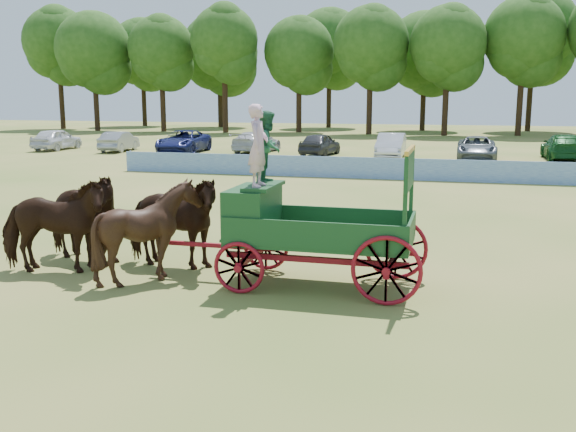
{
  "coord_description": "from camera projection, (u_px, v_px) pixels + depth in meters",
  "views": [
    {
      "loc": [
        3.37,
        -13.26,
        4.01
      ],
      "look_at": [
        -0.35,
        0.69,
        1.3
      ],
      "focal_mm": 40.0,
      "sensor_mm": 36.0,
      "label": 1
    }
  ],
  "objects": [
    {
      "name": "parked_cars",
      "position": [
        400.0,
        145.0,
        42.61
      ],
      "size": [
        52.87,
        7.26,
        1.62
      ],
      "color": "silver",
      "rests_on": "ground"
    },
    {
      "name": "horse_wheel_left",
      "position": [
        149.0,
        231.0,
        13.94
      ],
      "size": [
        2.21,
        2.02,
        2.22
      ],
      "primitive_type": "imported",
      "rotation": [
        0.0,
        0.0,
        1.69
      ],
      "color": "black",
      "rests_on": "ground"
    },
    {
      "name": "horse_lead_right",
      "position": [
        80.0,
        217.0,
        15.59
      ],
      "size": [
        2.83,
        1.78,
        2.21
      ],
      "primitive_type": "imported",
      "rotation": [
        0.0,
        0.0,
        1.33
      ],
      "color": "black",
      "rests_on": "ground"
    },
    {
      "name": "farm_dray",
      "position": [
        287.0,
        208.0,
        13.63
      ],
      "size": [
        6.0,
        2.0,
        3.85
      ],
      "color": "maroon",
      "rests_on": "ground"
    },
    {
      "name": "sponsor_banner",
      "position": [
        366.0,
        168.0,
        31.44
      ],
      "size": [
        26.0,
        0.08,
        1.05
      ],
      "primitive_type": "cube",
      "color": "#1E51A4",
      "rests_on": "ground"
    },
    {
      "name": "ground",
      "position": [
        295.0,
        280.0,
        14.19
      ],
      "size": [
        160.0,
        160.0,
        0.0
      ],
      "primitive_type": "plane",
      "color": "#A08748",
      "rests_on": "ground"
    },
    {
      "name": "horse_lead_left",
      "position": [
        53.0,
        226.0,
        14.55
      ],
      "size": [
        2.83,
        1.77,
        2.21
      ],
      "primitive_type": "imported",
      "rotation": [
        0.0,
        0.0,
        1.81
      ],
      "color": "black",
      "rests_on": "ground"
    },
    {
      "name": "treeline",
      "position": [
        378.0,
        43.0,
        71.29
      ],
      "size": [
        92.79,
        23.42,
        15.9
      ],
      "color": "#382314",
      "rests_on": "ground"
    },
    {
      "name": "horse_wheel_right",
      "position": [
        171.0,
        222.0,
        14.99
      ],
      "size": [
        2.7,
        1.38,
        2.21
      ],
      "primitive_type": "imported",
      "rotation": [
        0.0,
        0.0,
        1.5
      ],
      "color": "black",
      "rests_on": "ground"
    }
  ]
}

